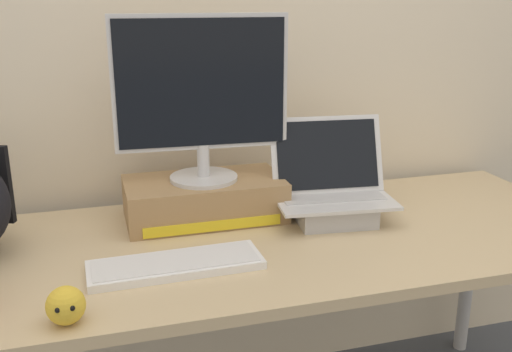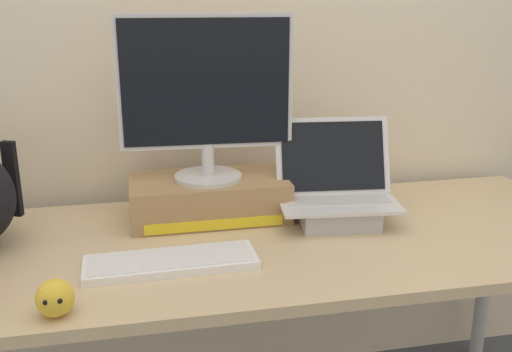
{
  "view_description": "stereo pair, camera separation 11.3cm",
  "coord_description": "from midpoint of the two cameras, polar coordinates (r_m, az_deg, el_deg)",
  "views": [
    {
      "loc": [
        -0.42,
        -1.45,
        1.38
      ],
      "look_at": [
        0.0,
        0.0,
        0.9
      ],
      "focal_mm": 41.49,
      "sensor_mm": 36.0,
      "label": 1
    },
    {
      "loc": [
        -0.31,
        -1.47,
        1.38
      ],
      "look_at": [
        0.0,
        0.0,
        0.9
      ],
      "focal_mm": 41.49,
      "sensor_mm": 36.0,
      "label": 2
    }
  ],
  "objects": [
    {
      "name": "desk",
      "position": [
        1.67,
        1.97,
        -8.02
      ],
      "size": [
        2.02,
        0.75,
        0.72
      ],
      "color": "tan",
      "rests_on": "ground"
    },
    {
      "name": "external_keyboard",
      "position": [
        1.49,
        -6.02,
        -8.26
      ],
      "size": [
        0.43,
        0.15,
        0.02
      ],
      "rotation": [
        0.0,
        0.0,
        0.02
      ],
      "color": "white",
      "rests_on": "desk"
    },
    {
      "name": "back_wall",
      "position": [
        1.97,
        -1.26,
        15.17
      ],
      "size": [
        7.0,
        0.1,
        2.6
      ],
      "primitive_type": "cube",
      "color": "beige",
      "rests_on": "ground"
    },
    {
      "name": "toner_box_yellow",
      "position": [
        1.77,
        -2.76,
        -2.12
      ],
      "size": [
        0.46,
        0.25,
        0.12
      ],
      "color": "#9E7A51",
      "rests_on": "desk"
    },
    {
      "name": "desktop_monitor",
      "position": [
        1.69,
        -2.91,
        7.84
      ],
      "size": [
        0.5,
        0.2,
        0.48
      ],
      "rotation": [
        0.0,
        0.0,
        -0.06
      ],
      "color": "silver",
      "rests_on": "toner_box_yellow"
    },
    {
      "name": "open_laptop",
      "position": [
        1.76,
        9.56,
        -2.39
      ],
      "size": [
        0.37,
        0.27,
        0.29
      ],
      "rotation": [
        0.0,
        0.0,
        -0.11
      ],
      "color": "#ADADB2",
      "rests_on": "desk"
    },
    {
      "name": "plush_toy",
      "position": [
        1.31,
        -16.45,
        -11.26
      ],
      "size": [
        0.08,
        0.08,
        0.08
      ],
      "color": "gold",
      "rests_on": "desk"
    }
  ]
}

